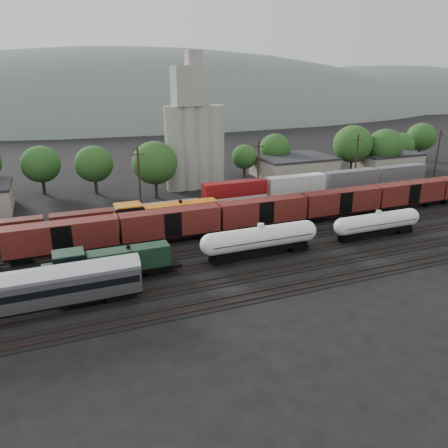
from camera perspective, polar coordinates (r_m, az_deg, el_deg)
name	(u,v)px	position (r m, az deg, el deg)	size (l,w,h in m)	color
ground	(252,244)	(66.00, 3.64, -2.59)	(600.00, 600.00, 0.00)	black
tracks	(252,243)	(65.98, 3.64, -2.55)	(180.00, 33.20, 0.20)	black
green_locomotive	(105,264)	(54.77, -15.24, -5.05)	(16.53, 2.92, 4.38)	black
tank_car_a	(260,239)	(60.37, 4.78, -1.93)	(17.55, 3.14, 4.60)	white
tank_car_b	(377,223)	(71.59, 19.40, 0.18)	(15.76, 2.82, 4.13)	white
passenger_coach	(32,289)	(49.80, -23.75, -7.77)	(22.27, 2.75, 5.06)	silver
orange_locomotive	(160,216)	(70.27, -8.31, 1.05)	(20.02, 3.34, 5.00)	black
boxcar_string	(171,223)	(65.64, -6.98, 0.08)	(138.20, 2.90, 4.20)	black
container_wall	(164,208)	(75.41, -7.85, 2.14)	(160.00, 2.60, 5.80)	black
grain_silo	(194,138)	(96.91, -3.92, 11.20)	(13.40, 5.00, 29.00)	gray
industrial_sheds	(210,176)	(98.85, -1.82, 6.26)	(119.38, 17.26, 5.10)	#9E937F
tree_band	(172,157)	(97.82, -6.79, 8.65)	(163.94, 21.79, 12.44)	black
utility_poles	(202,174)	(83.68, -2.89, 6.49)	(122.20, 0.36, 12.00)	black
distant_hills	(121,142)	(322.31, -13.28, 10.39)	(860.00, 286.00, 130.00)	#59665B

